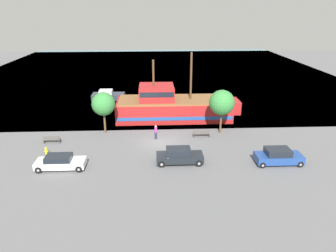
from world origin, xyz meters
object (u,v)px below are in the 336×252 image
object	(u,v)px
parked_car_curb_mid	(60,162)
bench_promenade_east	(201,133)
parked_car_curb_front	(179,156)
parked_car_curb_rear	(278,156)
bench_promenade_west	(52,139)
fire_hydrant	(46,150)
pedestrian_walking_near	(156,132)
moored_boat_dockside	(108,96)
pirate_ship	(172,106)

from	to	relation	value
parked_car_curb_mid	bench_promenade_east	distance (m)	16.31
parked_car_curb_front	parked_car_curb_mid	distance (m)	11.42
parked_car_curb_mid	parked_car_curb_front	bearing A→B (deg)	3.04
parked_car_curb_rear	bench_promenade_west	world-z (taller)	parked_car_curb_rear
parked_car_curb_mid	fire_hydrant	distance (m)	4.13
fire_hydrant	pedestrian_walking_near	distance (m)	12.09
moored_boat_dockside	fire_hydrant	world-z (taller)	moored_boat_dockside
pedestrian_walking_near	bench_promenade_west	bearing A→B (deg)	-176.88
parked_car_curb_front	bench_promenade_east	world-z (taller)	parked_car_curb_front
fire_hydrant	bench_promenade_west	xyz separation A→B (m)	(-0.24, 2.94, 0.03)
pirate_ship	bench_promenade_west	world-z (taller)	pirate_ship
moored_boat_dockside	bench_promenade_west	distance (m)	19.03
moored_boat_dockside	parked_car_curb_mid	distance (m)	24.96
parked_car_curb_mid	bench_promenade_west	bearing A→B (deg)	112.26
parked_car_curb_rear	fire_hydrant	bearing A→B (deg)	171.86
bench_promenade_west	pedestrian_walking_near	distance (m)	11.80
pirate_ship	bench_promenade_east	size ratio (longest dim) A/B	8.49
parked_car_curb_rear	fire_hydrant	size ratio (longest dim) A/B	5.92
parked_car_curb_rear	bench_promenade_west	size ratio (longest dim) A/B	2.44
moored_boat_dockside	bench_promenade_east	distance (m)	21.95
pirate_ship	bench_promenade_west	distance (m)	16.40
parked_car_curb_mid	parked_car_curb_rear	bearing A→B (deg)	0.08
pirate_ship	parked_car_curb_mid	world-z (taller)	pirate_ship
parked_car_curb_front	fire_hydrant	distance (m)	14.04
bench_promenade_west	pedestrian_walking_near	bearing A→B (deg)	3.12
moored_boat_dockside	parked_car_curb_mid	world-z (taller)	moored_boat_dockside
pirate_ship	fire_hydrant	distance (m)	17.87
bench_promenade_east	pedestrian_walking_near	size ratio (longest dim) A/B	1.16
parked_car_curb_front	pirate_ship	bearing A→B (deg)	89.31
parked_car_curb_mid	pedestrian_walking_near	world-z (taller)	pedestrian_walking_near
parked_car_curb_front	parked_car_curb_mid	size ratio (longest dim) A/B	0.99
fire_hydrant	bench_promenade_east	size ratio (longest dim) A/B	0.39
bench_promenade_west	pedestrian_walking_near	world-z (taller)	pedestrian_walking_near
fire_hydrant	parked_car_curb_mid	bearing A→B (deg)	-55.22
parked_car_curb_mid	fire_hydrant	size ratio (longest dim) A/B	6.03
pirate_ship	parked_car_curb_rear	xyz separation A→B (m)	(9.53, -14.47, -0.92)
parked_car_curb_mid	fire_hydrant	world-z (taller)	parked_car_curb_mid
parked_car_curb_front	parked_car_curb_rear	bearing A→B (deg)	-3.40
moored_boat_dockside	fire_hydrant	distance (m)	21.87
parked_car_curb_front	bench_promenade_east	distance (m)	7.43
moored_boat_dockside	bench_promenade_west	size ratio (longest dim) A/B	2.87
parked_car_curb_front	parked_car_curb_mid	world-z (taller)	parked_car_curb_front
parked_car_curb_mid	fire_hydrant	bearing A→B (deg)	124.78
pirate_ship	moored_boat_dockside	xyz separation A→B (m)	(-10.10, 10.41, -1.09)
bench_promenade_west	moored_boat_dockside	bearing A→B (deg)	77.66
bench_promenade_east	bench_promenade_west	xyz separation A→B (m)	(-17.17, -0.99, -0.00)
parked_car_curb_mid	pedestrian_walking_near	size ratio (longest dim) A/B	2.71
pirate_ship	parked_car_curb_rear	size ratio (longest dim) A/B	3.69
fire_hydrant	pedestrian_walking_near	world-z (taller)	pedestrian_walking_near
parked_car_curb_mid	fire_hydrant	xyz separation A→B (m)	(-2.35, 3.39, -0.28)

